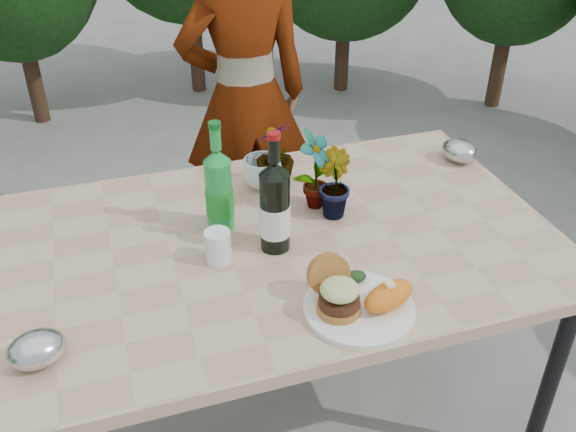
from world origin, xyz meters
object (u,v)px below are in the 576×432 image
object	(u,v)px
dinner_plate	(359,308)
wine_bottle	(275,208)
person	(245,98)
patio_table	(280,255)

from	to	relation	value
dinner_plate	wine_bottle	world-z (taller)	wine_bottle
wine_bottle	person	size ratio (longest dim) A/B	0.24
patio_table	person	bearing A→B (deg)	81.04
patio_table	wine_bottle	bearing A→B (deg)	-124.75
patio_table	wine_bottle	xyz separation A→B (m)	(-0.02, -0.03, 0.19)
dinner_plate	person	size ratio (longest dim) A/B	0.18
dinner_plate	wine_bottle	bearing A→B (deg)	110.64
dinner_plate	person	bearing A→B (deg)	87.45
wine_bottle	dinner_plate	bearing A→B (deg)	-60.63
patio_table	dinner_plate	size ratio (longest dim) A/B	5.71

